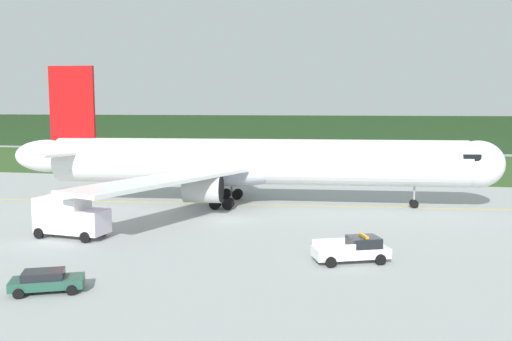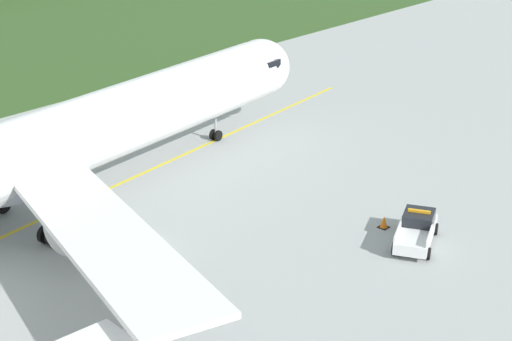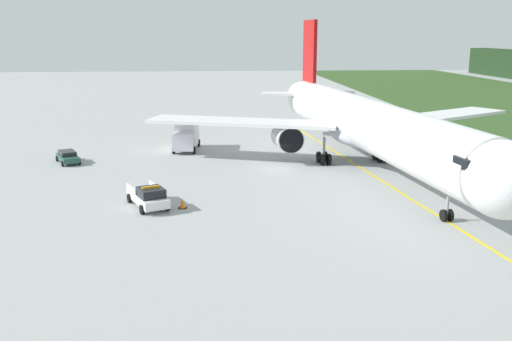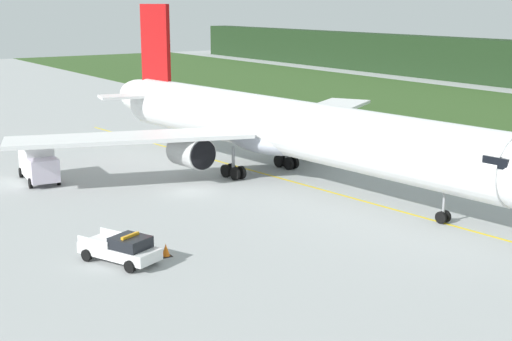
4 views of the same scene
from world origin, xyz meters
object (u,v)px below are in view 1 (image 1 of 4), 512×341
(airliner, at_px, (250,163))
(ops_pickup_truck, at_px, (354,249))
(staff_car, at_px, (46,281))
(catering_truck, at_px, (70,217))
(apron_cone, at_px, (362,247))

(airliner, height_order, ops_pickup_truck, airliner)
(staff_car, bearing_deg, airliner, 81.07)
(ops_pickup_truck, relative_size, catering_truck, 0.89)
(ops_pickup_truck, relative_size, staff_car, 1.26)
(catering_truck, relative_size, apron_cone, 7.66)
(ops_pickup_truck, bearing_deg, staff_car, -149.02)
(catering_truck, bearing_deg, airliner, 59.26)
(airliner, xyz_separation_m, catering_truck, (-11.04, -18.57, -2.95))
(ops_pickup_truck, bearing_deg, apron_cone, 79.61)
(airliner, distance_m, apron_cone, 22.64)
(ops_pickup_truck, xyz_separation_m, apron_cone, (0.50, 2.73, -0.50))
(catering_truck, xyz_separation_m, staff_car, (6.14, -12.64, -1.07))
(catering_truck, bearing_deg, ops_pickup_truck, -5.38)
(catering_truck, xyz_separation_m, apron_cone, (24.01, 0.52, -1.36))
(catering_truck, distance_m, apron_cone, 24.05)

